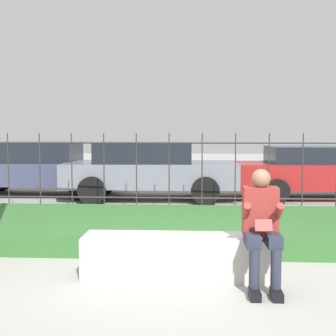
# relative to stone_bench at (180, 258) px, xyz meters

# --- Properties ---
(ground_plane) EXTENTS (60.00, 60.00, 0.00)m
(ground_plane) POSITION_rel_stone_bench_xyz_m (-0.02, 0.00, -0.22)
(ground_plane) COLOR #9E9B93
(stone_bench) EXTENTS (2.25, 0.53, 0.49)m
(stone_bench) POSITION_rel_stone_bench_xyz_m (0.00, 0.00, 0.00)
(stone_bench) COLOR beige
(stone_bench) RESTS_ON ground_plane
(person_seated_reader) EXTENTS (0.42, 0.73, 1.29)m
(person_seated_reader) POSITION_rel_stone_bench_xyz_m (0.90, -0.30, 0.49)
(person_seated_reader) COLOR black
(person_seated_reader) RESTS_ON ground_plane
(grass_berm) EXTENTS (10.08, 2.73, 0.31)m
(grass_berm) POSITION_rel_stone_bench_xyz_m (-0.02, 2.07, -0.07)
(grass_berm) COLOR #33662D
(grass_berm) RESTS_ON ground_plane
(iron_fence) EXTENTS (8.08, 0.03, 1.66)m
(iron_fence) POSITION_rel_stone_bench_xyz_m (-0.02, 4.16, 0.65)
(iron_fence) COLOR #332D28
(iron_fence) RESTS_ON ground_plane
(car_parked_center) EXTENTS (4.30, 2.09, 1.42)m
(car_parked_center) POSITION_rel_stone_bench_xyz_m (-0.98, 6.20, 0.54)
(car_parked_center) COLOR slate
(car_parked_center) RESTS_ON ground_plane
(car_parked_right) EXTENTS (4.61, 2.05, 1.32)m
(car_parked_right) POSITION_rel_stone_bench_xyz_m (3.41, 6.57, 0.49)
(car_parked_right) COLOR maroon
(car_parked_right) RESTS_ON ground_plane
(car_parked_left) EXTENTS (4.41, 1.94, 1.41)m
(car_parked_left) POSITION_rel_stone_bench_xyz_m (-4.04, 6.77, 0.53)
(car_parked_left) COLOR #383D56
(car_parked_left) RESTS_ON ground_plane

